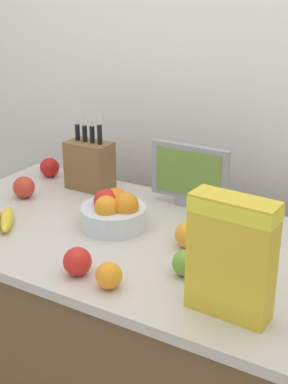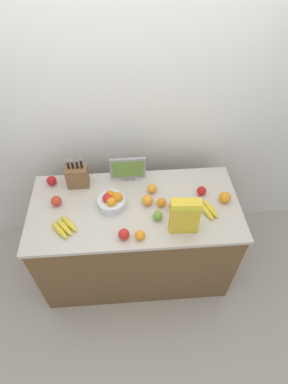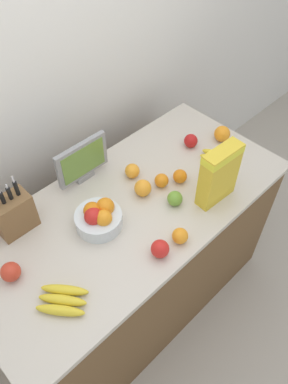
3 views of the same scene
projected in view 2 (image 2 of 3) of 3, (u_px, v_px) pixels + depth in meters
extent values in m
plane|color=#B2A899|center=(137.00, 265.00, 2.96)|extent=(14.00, 14.00, 0.00)
cube|color=silver|center=(130.00, 119.00, 2.41)|extent=(9.00, 0.06, 2.60)
cube|color=brown|center=(136.00, 240.00, 2.64)|extent=(1.59, 0.74, 0.89)
cube|color=beige|center=(135.00, 207.00, 2.30)|extent=(1.62, 0.77, 0.03)
cube|color=brown|center=(77.00, 177.00, 2.38)|extent=(0.17, 0.11, 0.18)
cylinder|color=black|center=(68.00, 165.00, 2.29)|extent=(0.02, 0.02, 0.06)
cube|color=silver|center=(67.00, 160.00, 2.25)|extent=(0.01, 0.00, 0.04)
cylinder|color=black|center=(73.00, 165.00, 2.29)|extent=(0.02, 0.02, 0.06)
cube|color=silver|center=(71.00, 160.00, 2.25)|extent=(0.01, 0.00, 0.04)
cylinder|color=black|center=(77.00, 165.00, 2.29)|extent=(0.02, 0.02, 0.06)
cube|color=silver|center=(76.00, 161.00, 2.26)|extent=(0.01, 0.00, 0.02)
cylinder|color=black|center=(81.00, 164.00, 2.29)|extent=(0.02, 0.02, 0.07)
cube|color=silver|center=(80.00, 159.00, 2.25)|extent=(0.01, 0.00, 0.03)
cube|color=gray|center=(128.00, 178.00, 2.47)|extent=(0.10, 0.03, 0.03)
cube|color=gray|center=(128.00, 168.00, 2.39)|extent=(0.29, 0.02, 0.20)
cube|color=olive|center=(128.00, 169.00, 2.38)|extent=(0.24, 0.00, 0.16)
cube|color=gold|center=(185.00, 216.00, 2.03)|extent=(0.21, 0.08, 0.30)
cube|color=yellow|center=(187.00, 204.00, 1.94)|extent=(0.21, 0.09, 0.04)
cylinder|color=silver|center=(112.00, 202.00, 2.27)|extent=(0.21, 0.21, 0.07)
sphere|color=orange|center=(117.00, 197.00, 2.24)|extent=(0.08, 0.08, 0.08)
sphere|color=orange|center=(110.00, 195.00, 2.25)|extent=(0.08, 0.08, 0.08)
sphere|color=red|center=(108.00, 198.00, 2.23)|extent=(0.08, 0.08, 0.08)
sphere|color=orange|center=(111.00, 202.00, 2.21)|extent=(0.08, 0.08, 0.08)
ellipsoid|color=yellow|center=(59.00, 230.00, 2.11)|extent=(0.15, 0.17, 0.04)
ellipsoid|color=yellow|center=(64.00, 227.00, 2.13)|extent=(0.15, 0.18, 0.04)
ellipsoid|color=yellow|center=(69.00, 223.00, 2.15)|extent=(0.15, 0.17, 0.04)
ellipsoid|color=yellow|center=(211.00, 209.00, 2.25)|extent=(0.11, 0.19, 0.04)
ellipsoid|color=yellow|center=(206.00, 211.00, 2.23)|extent=(0.11, 0.19, 0.04)
sphere|color=red|center=(56.00, 201.00, 2.27)|extent=(0.08, 0.08, 0.08)
sphere|color=#6B9E33|center=(158.00, 216.00, 2.18)|extent=(0.07, 0.07, 0.07)
sphere|color=red|center=(124.00, 234.00, 2.07)|extent=(0.08, 0.08, 0.08)
sphere|color=red|center=(52.00, 181.00, 2.42)|extent=(0.08, 0.08, 0.08)
sphere|color=red|center=(202.00, 191.00, 2.35)|extent=(0.07, 0.07, 0.07)
sphere|color=orange|center=(147.00, 200.00, 2.27)|extent=(0.08, 0.08, 0.08)
sphere|color=orange|center=(173.00, 206.00, 2.24)|extent=(0.07, 0.07, 0.07)
sphere|color=orange|center=(161.00, 202.00, 2.27)|extent=(0.07, 0.07, 0.07)
sphere|color=orange|center=(225.00, 197.00, 2.29)|extent=(0.09, 0.09, 0.09)
sphere|color=orange|center=(140.00, 235.00, 2.07)|extent=(0.07, 0.07, 0.07)
sphere|color=orange|center=(152.00, 189.00, 2.36)|extent=(0.07, 0.07, 0.07)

